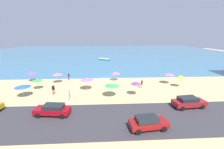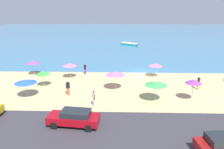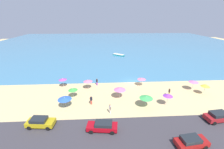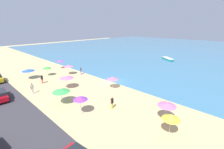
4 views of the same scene
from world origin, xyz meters
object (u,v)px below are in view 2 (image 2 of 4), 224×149
Objects in this scene: beach_umbrella_2 at (156,83)px; bather_1 at (94,97)px; beach_umbrella_3 at (70,65)px; skiff_nearshore at (129,44)px; bather_3 at (199,82)px; bather_0 at (85,68)px; beach_umbrella_7 at (43,73)px; beach_umbrella_4 at (33,62)px; beach_umbrella_8 at (116,73)px; parked_car_1 at (74,118)px; beach_umbrella_1 at (155,65)px; beach_umbrella_9 at (26,81)px; bather_2 at (68,87)px; beach_umbrella_0 at (194,81)px.

beach_umbrella_2 is 6.85m from bather_1.
skiff_nearshore is (9.97, 30.16, -1.70)m from beach_umbrella_3.
bather_3 is at bearing 22.97° from bather_1.
bather_0 is 0.35× the size of skiff_nearshore.
bather_1 is 13.69m from bather_3.
beach_umbrella_7 reaches higher than bather_1.
beach_umbrella_7 is at bearing -56.93° from beach_umbrella_4.
parked_car_1 is (-3.44, -9.11, -1.29)m from beach_umbrella_8.
beach_umbrella_3 reaches higher than bather_0.
beach_umbrella_1 is 0.46× the size of parked_car_1.
beach_umbrella_9 is 1.42× the size of bather_0.
bather_2 is (-5.58, -2.02, -1.11)m from beach_umbrella_8.
bather_1 is at bearing -77.04° from bather_0.
beach_umbrella_3 is (-11.15, 7.98, -0.04)m from beach_umbrella_2.
beach_umbrella_1 is at bearing 52.74° from bather_1.
bather_1 is (-7.96, -10.47, -0.86)m from beach_umbrella_1.
beach_umbrella_1 is at bearing 43.21° from beach_umbrella_8.
beach_umbrella_4 is 23.76m from bather_3.
beach_umbrella_8 reaches higher than beach_umbrella_3.
beach_umbrella_8 is at bearing 69.34° from parked_car_1.
bather_3 is (6.01, 3.80, -1.09)m from beach_umbrella_2.
beach_umbrella_2 is 7.20m from bather_3.
beach_umbrella_7 is 0.87× the size of beach_umbrella_9.
bather_0 is at bearing 102.96° from bather_1.
beach_umbrella_3 is 6.69m from bather_2.
parked_car_1 is (-1.26, -4.08, -0.18)m from bather_1.
beach_umbrella_3 is at bearing -175.70° from beach_umbrella_1.
beach_umbrella_7 is 1.23× the size of bather_0.
beach_umbrella_3 is at bearing -135.61° from bather_0.
beach_umbrella_9 is 1.37× the size of bather_2.
parked_car_1 is (6.80, -6.40, -1.06)m from beach_umbrella_9.
beach_umbrella_0 is at bearing -23.18° from beach_umbrella_4.
beach_umbrella_4 is at bearing 167.54° from beach_umbrella_3.
beach_umbrella_3 is 31.81m from skiff_nearshore.
skiff_nearshore is (3.24, 34.65, -1.79)m from beach_umbrella_8.
beach_umbrella_3 reaches higher than bather_3.
beach_umbrella_7 is (-15.21, -4.59, -0.01)m from beach_umbrella_1.
beach_umbrella_2 is at bearing -38.28° from beach_umbrella_8.
beach_umbrella_2 reaches higher than bather_2.
beach_umbrella_8 is 0.98× the size of beach_umbrella_9.
bather_2 is 0.37× the size of skiff_nearshore.
beach_umbrella_3 is at bearing -12.46° from beach_umbrella_4.
bather_0 is 0.97× the size of bather_1.
beach_umbrella_9 is at bearing -153.04° from beach_umbrella_1.
beach_umbrella_8 is (-4.42, 3.48, 0.05)m from beach_umbrella_2.
beach_umbrella_3 is 8.10m from beach_umbrella_8.
parked_car_1 is at bearing -58.96° from beach_umbrella_7.
bather_3 reaches higher than parked_car_1.
bather_1 is 0.39× the size of parked_car_1.
beach_umbrella_1 is at bearing 16.79° from beach_umbrella_7.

